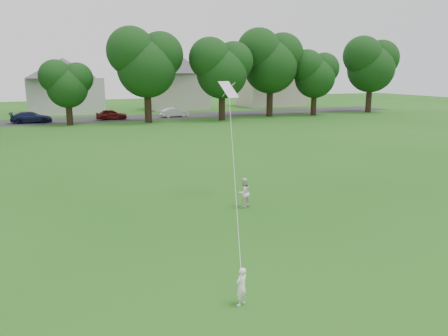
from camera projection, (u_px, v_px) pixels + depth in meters
name	position (u px, v px, depth m)	size (l,w,h in m)	color
ground	(185.00, 261.00, 13.32)	(160.00, 160.00, 0.00)	#1B4F12
street	(72.00, 120.00, 51.00)	(90.00, 7.00, 0.01)	#2D2D30
toddler	(241.00, 287.00, 10.69)	(0.36, 0.24, 0.99)	white
older_boy	(244.00, 193.00, 18.39)	(0.62, 0.48, 1.28)	silver
kite	(233.00, 157.00, 14.98)	(2.39, 5.05, 10.65)	white
tree_row	(125.00, 62.00, 46.48)	(81.90, 8.76, 11.11)	black
house_row	(48.00, 76.00, 58.14)	(78.17, 14.19, 10.45)	beige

